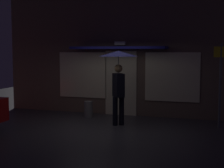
{
  "coord_description": "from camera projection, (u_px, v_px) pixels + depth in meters",
  "views": [
    {
      "loc": [
        3.25,
        -8.7,
        2.16
      ],
      "look_at": [
        0.2,
        0.6,
        1.22
      ],
      "focal_mm": 53.6,
      "sensor_mm": 36.0,
      "label": 1
    }
  ],
  "objects": [
    {
      "name": "building_facade",
      "position": [
        122.0,
        51.0,
        11.45
      ],
      "size": [
        8.62,
        1.0,
        4.44
      ],
      "color": "brown",
      "rests_on": "ground"
    },
    {
      "name": "ground_plane",
      "position": [
        99.0,
        129.0,
        9.45
      ],
      "size": [
        18.0,
        18.0,
        0.0
      ],
      "primitive_type": "plane",
      "color": "#38353A"
    },
    {
      "name": "sidewalk_bollard",
      "position": [
        88.0,
        109.0,
        11.09
      ],
      "size": [
        0.29,
        0.29,
        0.53
      ],
      "primitive_type": "cylinder",
      "color": "slate",
      "rests_on": "ground"
    },
    {
      "name": "person_with_umbrella",
      "position": [
        118.0,
        68.0,
        9.73
      ],
      "size": [
        1.15,
        1.15,
        2.19
      ],
      "rotation": [
        0.0,
        0.0,
        -0.95
      ],
      "color": "black",
      "rests_on": "ground"
    },
    {
      "name": "street_sign_post",
      "position": [
        220.0,
        80.0,
        9.39
      ],
      "size": [
        0.4,
        0.07,
        2.41
      ],
      "color": "#595B60",
      "rests_on": "ground"
    }
  ]
}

